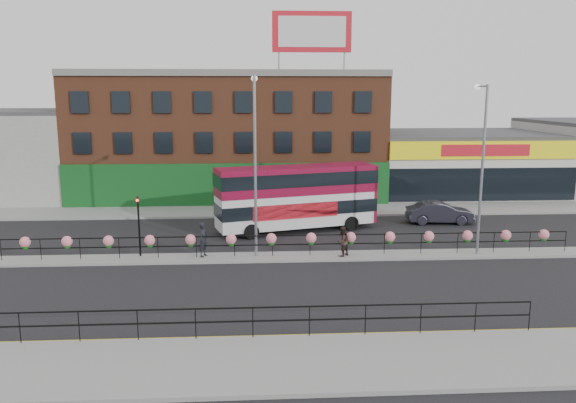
{
  "coord_description": "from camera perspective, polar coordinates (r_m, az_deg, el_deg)",
  "views": [
    {
      "loc": [
        -1.84,
        -28.69,
        8.6
      ],
      "look_at": [
        0.0,
        3.0,
        2.5
      ],
      "focal_mm": 35.0,
      "sensor_mm": 36.0,
      "label": 1
    }
  ],
  "objects": [
    {
      "name": "lamp_column_east",
      "position": [
        31.23,
        19.05,
        4.51
      ],
      "size": [
        0.32,
        1.57,
        8.96
      ],
      "color": "gray",
      "rests_on": "median"
    },
    {
      "name": "pedestrian_a",
      "position": [
        29.92,
        -8.6,
        -3.82
      ],
      "size": [
        1.01,
        0.95,
        1.85
      ],
      "primitive_type": "imported",
      "rotation": [
        0.0,
        0.0,
        1.14
      ],
      "color": "black",
      "rests_on": "median"
    },
    {
      "name": "median_railing",
      "position": [
        29.73,
        0.34,
        -3.84
      ],
      "size": [
        30.04,
        0.56,
        1.23
      ],
      "color": "black",
      "rests_on": "median"
    },
    {
      "name": "south_railing",
      "position": [
        20.1,
        -3.6,
        -11.48
      ],
      "size": [
        20.04,
        0.05,
        1.12
      ],
      "color": "black",
      "rests_on": "south_pavement"
    },
    {
      "name": "median",
      "position": [
        29.99,
        0.33,
        -5.64
      ],
      "size": [
        60.0,
        1.6,
        0.15
      ],
      "primitive_type": "cube",
      "color": "gray",
      "rests_on": "ground"
    },
    {
      "name": "north_pavement",
      "position": [
        41.61,
        -0.72,
        -0.95
      ],
      "size": [
        60.0,
        4.0,
        0.15
      ],
      "primitive_type": "cube",
      "color": "gray",
      "rests_on": "ground"
    },
    {
      "name": "lamp_column_west",
      "position": [
        29.19,
        -3.37,
        5.22
      ],
      "size": [
        0.34,
        1.65,
        9.42
      ],
      "color": "gray",
      "rests_on": "median"
    },
    {
      "name": "car",
      "position": [
        39.18,
        15.17,
        -1.1
      ],
      "size": [
        2.04,
        4.6,
        1.46
      ],
      "primitive_type": "imported",
      "rotation": [
        0.0,
        0.0,
        1.51
      ],
      "color": "#262631",
      "rests_on": "ground"
    },
    {
      "name": "pedestrian_b",
      "position": [
        29.81,
        5.53,
        -4.05
      ],
      "size": [
        1.38,
        1.37,
        1.6
      ],
      "primitive_type": "imported",
      "rotation": [
        0.0,
        0.0,
        3.86
      ],
      "color": "#2E211C",
      "rests_on": "median"
    },
    {
      "name": "south_pavement",
      "position": [
        18.83,
        2.75,
        -16.05
      ],
      "size": [
        60.0,
        4.0,
        0.15
      ],
      "primitive_type": "cube",
      "color": "gray",
      "rests_on": "ground"
    },
    {
      "name": "brick_building",
      "position": [
        48.82,
        -5.89,
        6.74
      ],
      "size": [
        25.0,
        12.21,
        10.3
      ],
      "color": "brown",
      "rests_on": "ground"
    },
    {
      "name": "yellow_line_outer",
      "position": [
        20.76,
        2.12,
        -13.58
      ],
      "size": [
        60.0,
        0.1,
        0.01
      ],
      "primitive_type": "cube",
      "color": "gold",
      "rests_on": "ground"
    },
    {
      "name": "supermarket",
      "position": [
        52.1,
        16.76,
        3.86
      ],
      "size": [
        15.0,
        12.25,
        5.3
      ],
      "color": "silver",
      "rests_on": "ground"
    },
    {
      "name": "traffic_light_median",
      "position": [
        30.36,
        -14.96,
        -1.15
      ],
      "size": [
        0.15,
        0.28,
        3.65
      ],
      "color": "black",
      "rests_on": "median"
    },
    {
      "name": "double_decker_bus",
      "position": [
        35.46,
        0.96,
        1.04
      ],
      "size": [
        10.5,
        5.14,
        4.14
      ],
      "color": "silver",
      "rests_on": "ground"
    },
    {
      "name": "yellow_line_inner",
      "position": [
        20.93,
        2.07,
        -13.38
      ],
      "size": [
        60.0,
        0.1,
        0.01
      ],
      "primitive_type": "cube",
      "color": "gold",
      "rests_on": "ground"
    },
    {
      "name": "billboard",
      "position": [
        44.13,
        2.44,
        16.83
      ],
      "size": [
        6.0,
        0.29,
        4.4
      ],
      "color": "red",
      "rests_on": "brick_building"
    },
    {
      "name": "ground",
      "position": [
        30.01,
        0.33,
        -5.78
      ],
      "size": [
        120.0,
        120.0,
        0.0
      ],
      "primitive_type": "plane",
      "color": "black",
      "rests_on": "ground"
    }
  ]
}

